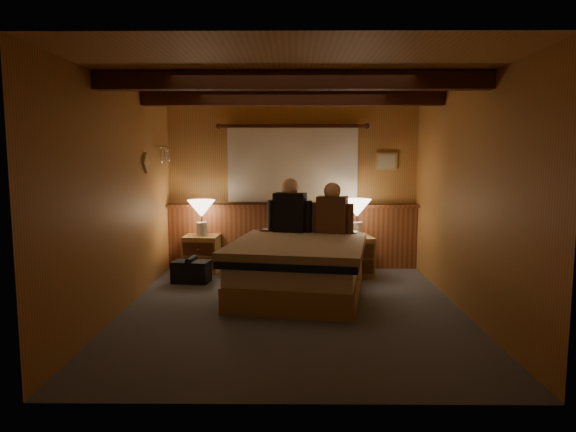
{
  "coord_description": "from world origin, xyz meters",
  "views": [
    {
      "loc": [
        -0.0,
        -5.33,
        1.65
      ],
      "look_at": [
        -0.05,
        0.4,
        0.96
      ],
      "focal_mm": 32.0,
      "sensor_mm": 36.0,
      "label": 1
    }
  ],
  "objects_px": {
    "person_left": "(290,210)",
    "nightstand_left": "(202,254)",
    "lamp_right": "(357,210)",
    "person_right": "(332,212)",
    "nightstand_right": "(353,256)",
    "duffel_bag": "(191,271)",
    "bed": "(299,267)",
    "lamp_left": "(201,211)"
  },
  "relations": [
    {
      "from": "lamp_right",
      "to": "duffel_bag",
      "type": "xyz_separation_m",
      "value": [
        -2.19,
        -0.43,
        -0.75
      ]
    },
    {
      "from": "nightstand_right",
      "to": "person_right",
      "type": "distance_m",
      "value": 0.82
    },
    {
      "from": "nightstand_right",
      "to": "person_left",
      "type": "distance_m",
      "value": 1.13
    },
    {
      "from": "nightstand_right",
      "to": "person_right",
      "type": "relative_size",
      "value": 0.82
    },
    {
      "from": "bed",
      "to": "nightstand_right",
      "type": "height_order",
      "value": "bed"
    },
    {
      "from": "lamp_right",
      "to": "person_right",
      "type": "distance_m",
      "value": 0.56
    },
    {
      "from": "bed",
      "to": "lamp_right",
      "type": "relative_size",
      "value": 4.19
    },
    {
      "from": "nightstand_right",
      "to": "lamp_left",
      "type": "bearing_deg",
      "value": 165.58
    },
    {
      "from": "duffel_bag",
      "to": "lamp_right",
      "type": "bearing_deg",
      "value": 19.11
    },
    {
      "from": "nightstand_left",
      "to": "duffel_bag",
      "type": "distance_m",
      "value": 0.61
    },
    {
      "from": "nightstand_right",
      "to": "duffel_bag",
      "type": "xyz_separation_m",
      "value": [
        -2.14,
        -0.39,
        -0.12
      ]
    },
    {
      "from": "bed",
      "to": "nightstand_left",
      "type": "bearing_deg",
      "value": 149.01
    },
    {
      "from": "nightstand_right",
      "to": "lamp_right",
      "type": "relative_size",
      "value": 1.1
    },
    {
      "from": "bed",
      "to": "duffel_bag",
      "type": "relative_size",
      "value": 4.23
    },
    {
      "from": "lamp_left",
      "to": "duffel_bag",
      "type": "height_order",
      "value": "lamp_left"
    },
    {
      "from": "duffel_bag",
      "to": "nightstand_right",
      "type": "bearing_deg",
      "value": 18.26
    },
    {
      "from": "nightstand_left",
      "to": "lamp_right",
      "type": "relative_size",
      "value": 1.02
    },
    {
      "from": "lamp_right",
      "to": "person_right",
      "type": "height_order",
      "value": "person_right"
    },
    {
      "from": "person_left",
      "to": "bed",
      "type": "bearing_deg",
      "value": -66.83
    },
    {
      "from": "person_left",
      "to": "duffel_bag",
      "type": "height_order",
      "value": "person_left"
    },
    {
      "from": "person_left",
      "to": "nightstand_right",
      "type": "bearing_deg",
      "value": 31.11
    },
    {
      "from": "lamp_left",
      "to": "person_right",
      "type": "distance_m",
      "value": 1.87
    },
    {
      "from": "lamp_left",
      "to": "nightstand_left",
      "type": "bearing_deg",
      "value": 129.43
    },
    {
      "from": "nightstand_left",
      "to": "bed",
      "type": "bearing_deg",
      "value": -38.15
    },
    {
      "from": "bed",
      "to": "person_right",
      "type": "bearing_deg",
      "value": 64.57
    },
    {
      "from": "nightstand_left",
      "to": "duffel_bag",
      "type": "bearing_deg",
      "value": -90.33
    },
    {
      "from": "person_left",
      "to": "person_right",
      "type": "bearing_deg",
      "value": 2.88
    },
    {
      "from": "lamp_left",
      "to": "person_left",
      "type": "distance_m",
      "value": 1.32
    },
    {
      "from": "person_left",
      "to": "person_right",
      "type": "height_order",
      "value": "person_left"
    },
    {
      "from": "bed",
      "to": "lamp_right",
      "type": "bearing_deg",
      "value": 61.84
    },
    {
      "from": "bed",
      "to": "nightstand_left",
      "type": "xyz_separation_m",
      "value": [
        -1.36,
        1.18,
        -0.08
      ]
    },
    {
      "from": "nightstand_right",
      "to": "lamp_left",
      "type": "relative_size",
      "value": 1.11
    },
    {
      "from": "lamp_left",
      "to": "person_left",
      "type": "bearing_deg",
      "value": -20.68
    },
    {
      "from": "nightstand_left",
      "to": "person_right",
      "type": "bearing_deg",
      "value": -15.26
    },
    {
      "from": "lamp_left",
      "to": "person_left",
      "type": "height_order",
      "value": "person_left"
    },
    {
      "from": "person_left",
      "to": "nightstand_left",
      "type": "bearing_deg",
      "value": 172.9
    },
    {
      "from": "nightstand_right",
      "to": "bed",
      "type": "bearing_deg",
      "value": -136.78
    },
    {
      "from": "nightstand_left",
      "to": "nightstand_right",
      "type": "bearing_deg",
      "value": -2.84
    },
    {
      "from": "nightstand_left",
      "to": "person_right",
      "type": "distance_m",
      "value": 1.99
    },
    {
      "from": "nightstand_right",
      "to": "lamp_right",
      "type": "bearing_deg",
      "value": 34.23
    },
    {
      "from": "duffel_bag",
      "to": "lamp_left",
      "type": "bearing_deg",
      "value": 93.84
    },
    {
      "from": "bed",
      "to": "nightstand_right",
      "type": "relative_size",
      "value": 3.83
    }
  ]
}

